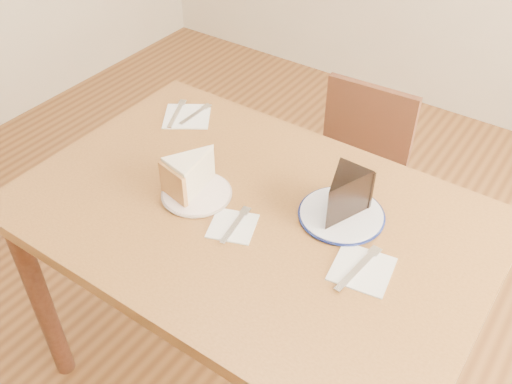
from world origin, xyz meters
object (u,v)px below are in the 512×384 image
object	(u,v)px
chocolate_cake	(341,199)
plate_cream	(197,194)
plate_navy	(341,215)
chair_far	(348,185)
table	(251,238)
carrot_cake	(195,172)

from	to	relation	value
chocolate_cake	plate_cream	bearing A→B (deg)	23.05
plate_navy	chair_far	bearing A→B (deg)	112.11
table	carrot_cake	bearing A→B (deg)	-175.73
plate_navy	chocolate_cake	xyz separation A→B (m)	(-0.00, -0.01, 0.06)
carrot_cake	chair_far	bearing A→B (deg)	86.18
chair_far	plate_navy	xyz separation A→B (m)	(0.20, -0.49, 0.33)
chair_far	carrot_cake	distance (m)	0.74
plate_cream	carrot_cake	xyz separation A→B (m)	(-0.02, 0.02, 0.05)
chocolate_cake	table	bearing A→B (deg)	29.22
table	plate_navy	xyz separation A→B (m)	(0.20, 0.11, 0.10)
plate_cream	plate_navy	distance (m)	0.38
plate_cream	carrot_cake	world-z (taller)	carrot_cake
chair_far	plate_navy	world-z (taller)	chair_far
table	chocolate_cake	distance (m)	0.28
plate_navy	carrot_cake	world-z (taller)	carrot_cake
plate_cream	chocolate_cake	distance (m)	0.38
plate_navy	chocolate_cake	bearing A→B (deg)	-106.32
chair_far	plate_navy	size ratio (longest dim) A/B	3.71
table	carrot_cake	distance (m)	0.23
chair_far	carrot_cake	bearing A→B (deg)	71.30
chair_far	chocolate_cake	world-z (taller)	chocolate_cake
chair_far	plate_cream	bearing A→B (deg)	73.25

